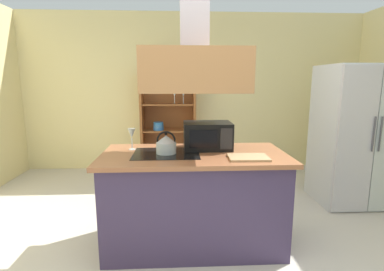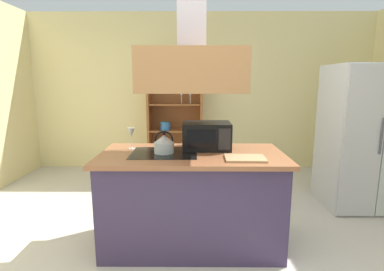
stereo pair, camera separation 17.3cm
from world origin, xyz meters
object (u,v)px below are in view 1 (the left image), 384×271
(dish_cabinet, at_px, (168,125))
(kettle, at_px, (166,144))
(refrigerator, at_px, (356,135))
(wine_glass_on_counter, at_px, (132,134))
(cutting_board, at_px, (248,157))
(microwave, at_px, (208,136))

(dish_cabinet, distance_m, kettle, 2.42)
(refrigerator, relative_size, wine_glass_on_counter, 8.49)
(kettle, distance_m, wine_glass_on_counter, 0.38)
(refrigerator, height_order, cutting_board, refrigerator)
(dish_cabinet, height_order, wine_glass_on_counter, dish_cabinet)
(kettle, relative_size, microwave, 0.45)
(dish_cabinet, height_order, cutting_board, dish_cabinet)
(refrigerator, relative_size, dish_cabinet, 0.98)
(microwave, bearing_deg, refrigerator, 20.45)
(refrigerator, distance_m, dish_cabinet, 2.84)
(refrigerator, distance_m, cutting_board, 2.00)
(cutting_board, height_order, microwave, microwave)
(refrigerator, xyz_separation_m, cutting_board, (-1.65, -1.12, 0.03))
(kettle, height_order, cutting_board, kettle)
(cutting_board, bearing_deg, dish_cabinet, 106.23)
(cutting_board, bearing_deg, microwave, 128.67)
(dish_cabinet, distance_m, wine_glass_on_counter, 2.27)
(cutting_board, relative_size, microwave, 0.74)
(dish_cabinet, xyz_separation_m, kettle, (0.05, -2.41, 0.19))
(wine_glass_on_counter, bearing_deg, kettle, -27.29)
(refrigerator, xyz_separation_m, wine_glass_on_counter, (-2.70, -0.74, 0.18))
(dish_cabinet, height_order, kettle, dish_cabinet)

